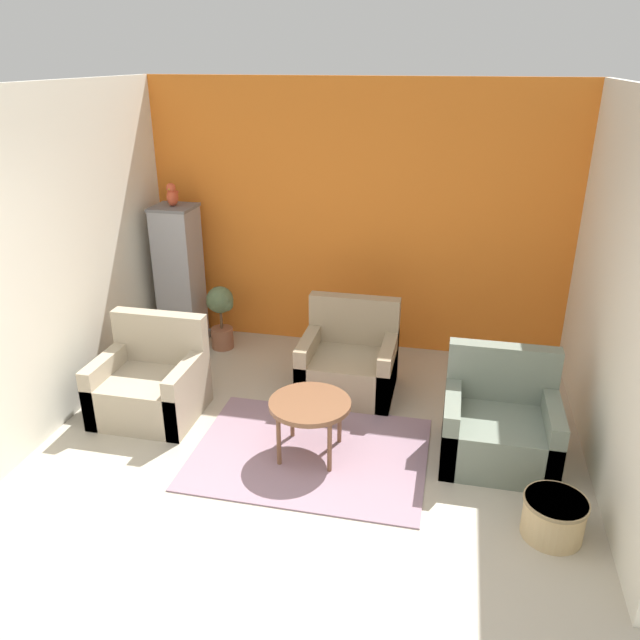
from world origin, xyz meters
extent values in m
plane|color=#B2A893|center=(0.00, 0.00, 0.00)|extent=(20.00, 20.00, 0.00)
cube|color=orange|center=(0.00, 3.42, 1.40)|extent=(4.49, 0.06, 2.79)
cube|color=silver|center=(-2.22, 1.70, 1.40)|extent=(0.06, 3.39, 2.79)
cube|color=silver|center=(2.22, 1.70, 1.40)|extent=(0.06, 3.39, 2.79)
cube|color=gray|center=(0.02, 1.22, 0.01)|extent=(1.86, 1.40, 0.01)
cylinder|color=brown|center=(0.02, 1.22, 0.46)|extent=(0.65, 0.65, 0.04)
cylinder|color=brown|center=(-0.18, 1.02, 0.22)|extent=(0.04, 0.04, 0.44)
cylinder|color=brown|center=(0.22, 1.02, 0.22)|extent=(0.04, 0.04, 0.44)
cylinder|color=brown|center=(-0.18, 1.43, 0.22)|extent=(0.04, 0.04, 0.44)
cylinder|color=brown|center=(0.22, 1.43, 0.22)|extent=(0.04, 0.04, 0.44)
cube|color=tan|center=(-1.50, 1.49, 0.20)|extent=(0.87, 0.76, 0.39)
cube|color=tan|center=(-1.50, 1.80, 0.63)|extent=(0.87, 0.14, 0.47)
cube|color=tan|center=(-1.87, 1.49, 0.28)|extent=(0.12, 0.76, 0.56)
cube|color=tan|center=(-1.13, 1.49, 0.28)|extent=(0.12, 0.76, 0.56)
cube|color=slate|center=(1.49, 1.47, 0.20)|extent=(0.87, 0.76, 0.39)
cube|color=slate|center=(1.49, 1.78, 0.63)|extent=(0.87, 0.14, 0.47)
cube|color=slate|center=(1.11, 1.47, 0.28)|extent=(0.12, 0.76, 0.56)
cube|color=slate|center=(1.86, 1.47, 0.28)|extent=(0.12, 0.76, 0.56)
cube|color=#9E896B|center=(0.14, 2.28, 0.20)|extent=(0.87, 0.76, 0.39)
cube|color=#9E896B|center=(0.14, 2.59, 0.63)|extent=(0.87, 0.14, 0.47)
cube|color=#9E896B|center=(-0.23, 2.28, 0.28)|extent=(0.12, 0.76, 0.56)
cube|color=#9E896B|center=(0.51, 2.28, 0.28)|extent=(0.12, 0.76, 0.56)
cube|color=slate|center=(-1.85, 3.02, 0.04)|extent=(0.47, 0.47, 0.07)
cube|color=#939399|center=(-1.85, 3.02, 0.79)|extent=(0.41, 0.41, 1.43)
cube|color=slate|center=(-1.85, 3.02, 1.52)|extent=(0.43, 0.43, 0.03)
ellipsoid|color=#D14C2D|center=(-1.85, 3.02, 1.63)|extent=(0.11, 0.14, 0.18)
sphere|color=#D14C2D|center=(-1.85, 3.00, 1.73)|extent=(0.10, 0.10, 0.10)
cone|color=gold|center=(-1.85, 2.96, 1.72)|extent=(0.04, 0.04, 0.04)
cone|color=#D14C2D|center=(-1.85, 3.09, 1.61)|extent=(0.06, 0.12, 0.15)
cylinder|color=brown|center=(-1.38, 2.95, 0.12)|extent=(0.24, 0.24, 0.23)
cylinder|color=brown|center=(-1.38, 2.95, 0.35)|extent=(0.03, 0.03, 0.23)
sphere|color=#566B47|center=(-1.38, 2.95, 0.56)|extent=(0.29, 0.29, 0.29)
sphere|color=#566B47|center=(-1.46, 2.98, 0.51)|extent=(0.17, 0.17, 0.17)
sphere|color=#566B47|center=(-1.30, 2.93, 0.53)|extent=(0.16, 0.16, 0.16)
cylinder|color=tan|center=(1.82, 0.67, 0.14)|extent=(0.40, 0.40, 0.29)
cylinder|color=#957E57|center=(1.82, 0.67, 0.28)|extent=(0.42, 0.42, 0.02)
camera|label=1|loc=(1.02, -2.87, 2.97)|focal=35.00mm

